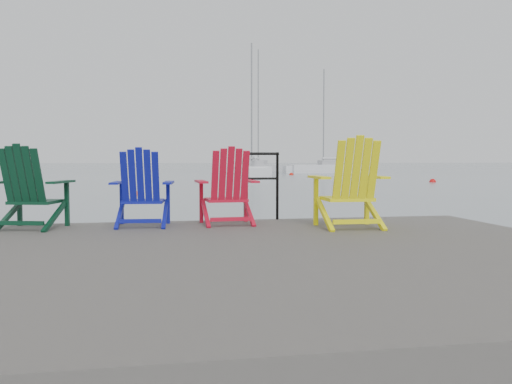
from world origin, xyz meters
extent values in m
plane|color=slate|center=(0.00, 0.00, 0.00)|extent=(400.00, 400.00, 0.00)
cube|color=#2F2C2A|center=(0.00, 0.00, 0.40)|extent=(6.00, 5.00, 0.20)
cylinder|color=black|center=(-2.70, 2.20, -0.30)|extent=(0.26, 0.26, 1.20)
cylinder|color=black|center=(0.00, 2.20, -0.30)|extent=(0.26, 0.26, 1.20)
cylinder|color=black|center=(2.70, 2.20, -0.30)|extent=(0.26, 0.26, 1.20)
cylinder|color=black|center=(0.03, 2.45, 0.95)|extent=(0.04, 0.04, 0.90)
cylinder|color=black|center=(0.47, 2.45, 0.95)|extent=(0.04, 0.04, 0.90)
cylinder|color=black|center=(0.25, 2.45, 1.38)|extent=(0.48, 0.04, 0.04)
cylinder|color=black|center=(0.25, 2.45, 1.05)|extent=(0.44, 0.03, 0.03)
cube|color=black|center=(-2.52, 2.10, 0.81)|extent=(0.60, 0.56, 0.04)
cube|color=black|center=(-2.76, 2.35, 0.76)|extent=(0.06, 0.06, 0.53)
cube|color=black|center=(-2.19, 2.21, 0.76)|extent=(0.06, 0.06, 0.53)
cube|color=black|center=(-2.83, 2.16, 1.04)|extent=(0.25, 0.58, 0.03)
cube|color=black|center=(-2.22, 2.00, 1.04)|extent=(0.25, 0.58, 0.03)
cube|color=black|center=(-2.60, 1.80, 1.12)|extent=(0.51, 0.35, 0.65)
cube|color=#0D1490|center=(-1.28, 2.10, 0.79)|extent=(0.52, 0.47, 0.04)
cube|color=#0D1490|center=(-1.55, 2.30, 0.75)|extent=(0.05, 0.05, 0.51)
cube|color=#0D1490|center=(-0.98, 2.25, 0.75)|extent=(0.05, 0.05, 0.51)
cube|color=#0D1490|center=(-1.59, 2.11, 1.02)|extent=(0.16, 0.56, 0.03)
cube|color=#0D1490|center=(-0.97, 2.05, 1.02)|extent=(0.16, 0.56, 0.03)
cube|color=#0D1490|center=(-1.31, 1.81, 1.10)|extent=(0.47, 0.27, 0.62)
cube|color=red|center=(-0.27, 2.10, 0.80)|extent=(0.51, 0.45, 0.04)
cube|color=red|center=(-0.56, 2.27, 0.76)|extent=(0.05, 0.05, 0.52)
cube|color=red|center=(0.02, 2.29, 0.76)|extent=(0.05, 0.05, 0.52)
cube|color=red|center=(-0.58, 2.07, 1.03)|extent=(0.13, 0.57, 0.03)
cube|color=red|center=(0.05, 2.09, 1.03)|extent=(0.13, 0.57, 0.03)
cube|color=red|center=(-0.25, 1.80, 1.11)|extent=(0.46, 0.25, 0.63)
cube|color=#F8F10D|center=(1.12, 1.53, 0.84)|extent=(0.56, 0.51, 0.04)
cube|color=#F8F10D|center=(0.80, 1.75, 0.79)|extent=(0.05, 0.05, 0.58)
cube|color=#F8F10D|center=(1.45, 1.73, 0.79)|extent=(0.05, 0.05, 0.58)
cube|color=#F8F10D|center=(0.76, 1.53, 1.09)|extent=(0.14, 0.63, 0.03)
cube|color=#F8F10D|center=(1.46, 1.50, 1.09)|extent=(0.14, 0.63, 0.03)
cube|color=#F8F10D|center=(1.10, 1.20, 1.18)|extent=(0.52, 0.28, 0.71)
cube|color=silver|center=(6.17, 36.91, 0.25)|extent=(2.45, 7.73, 1.10)
cube|color=#9E9EA3|center=(6.14, 36.53, 0.95)|extent=(1.53, 2.37, 0.55)
cylinder|color=gray|center=(6.19, 37.29, 5.56)|extent=(0.12, 0.12, 9.52)
cube|color=silver|center=(9.05, 51.15, 0.25)|extent=(8.24, 8.79, 1.10)
cube|color=#9E9EA3|center=(8.73, 50.79, 0.95)|extent=(3.21, 3.30, 0.55)
cylinder|color=gray|center=(9.37, 51.51, 6.78)|extent=(0.12, 0.12, 11.96)
cube|color=silver|center=(15.21, 46.22, 0.25)|extent=(7.50, 2.47, 1.10)
cube|color=#9E9EA3|center=(15.58, 46.24, 0.95)|extent=(2.31, 1.51, 0.55)
cylinder|color=gray|center=(14.84, 46.19, 5.41)|extent=(0.12, 0.12, 9.22)
sphere|color=#B8450A|center=(-1.93, 15.62, 0.00)|extent=(0.34, 0.34, 0.34)
sphere|color=#BE0C0B|center=(-1.20, 26.06, 0.00)|extent=(0.34, 0.34, 0.34)
sphere|color=red|center=(14.57, 24.32, 0.00)|extent=(0.39, 0.39, 0.39)
sphere|color=red|center=(10.09, 40.00, 0.00)|extent=(0.37, 0.37, 0.37)
camera|label=1|loc=(-1.11, -4.61, 1.30)|focal=38.00mm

